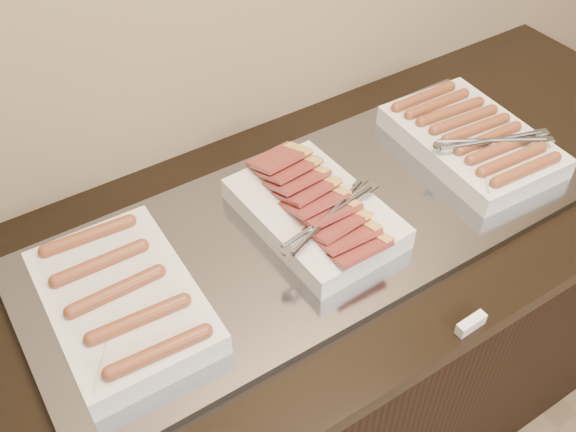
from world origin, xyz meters
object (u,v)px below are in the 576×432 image
at_px(warming_tray, 315,224).
at_px(dish_left, 122,300).
at_px(counter, 311,348).
at_px(dish_center, 315,211).
at_px(dish_right, 473,139).

height_order(warming_tray, dish_left, dish_left).
relative_size(counter, dish_left, 5.52).
xyz_separation_m(warming_tray, dish_left, (-0.42, 0.00, 0.04)).
bearing_deg(warming_tray, dish_center, -132.13).
distance_m(warming_tray, dish_right, 0.43).
distance_m(dish_center, dish_right, 0.44).
bearing_deg(warming_tray, dish_left, 180.00).
xyz_separation_m(warming_tray, dish_right, (0.43, -0.00, 0.04)).
relative_size(dish_left, dish_center, 1.01).
bearing_deg(dish_center, counter, 25.99).
height_order(dish_center, dish_right, dish_center).
height_order(counter, dish_center, dish_center).
height_order(counter, warming_tray, warming_tray).
xyz_separation_m(dish_left, dish_center, (0.42, -0.00, 0.01)).
relative_size(warming_tray, dish_left, 3.21).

